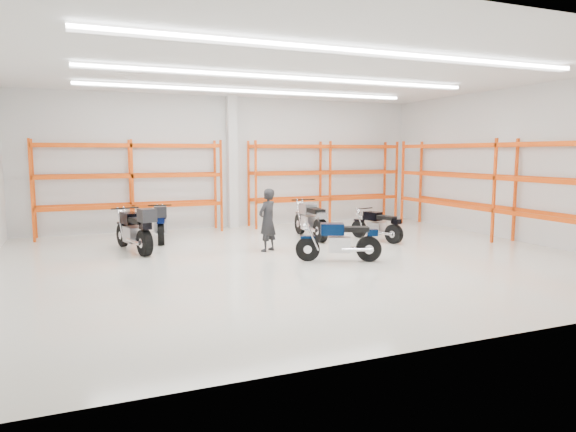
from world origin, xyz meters
name	(u,v)px	position (x,y,z in m)	size (l,w,h in m)	color
ground	(299,259)	(0.00, 0.00, 0.00)	(14.00, 14.00, 0.00)	silver
room_shell	(299,123)	(0.00, 0.03, 3.28)	(14.02, 12.02, 4.51)	silver
motorcycle_main	(342,242)	(0.84, -0.65, 0.47)	(1.94, 1.01, 1.01)	black
motorcycle_back_a	(136,230)	(-3.62, 2.37, 0.58)	(0.99, 2.34, 1.22)	black
motorcycle_back_b	(160,224)	(-2.79, 3.75, 0.53)	(0.72, 2.17, 1.12)	black
motorcycle_back_c	(311,221)	(1.53, 2.63, 0.54)	(0.77, 2.33, 1.15)	black
motorcycle_back_d	(378,226)	(3.17, 1.48, 0.44)	(0.79, 1.86, 0.94)	black
standing_man	(267,220)	(-0.38, 1.24, 0.83)	(0.60, 0.40, 1.66)	black
structural_column	(232,163)	(0.00, 5.82, 2.25)	(0.32, 0.32, 4.50)	white
pallet_racking_back_left	(131,178)	(-3.40, 5.48, 1.79)	(5.67, 0.87, 3.00)	#EB470F
pallet_racking_back_right	(325,175)	(3.40, 5.48, 1.79)	(5.67, 0.87, 3.00)	#EB470F
pallet_racking_side	(505,180)	(6.48, 0.00, 1.81)	(0.87, 9.07, 3.00)	#EB470F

